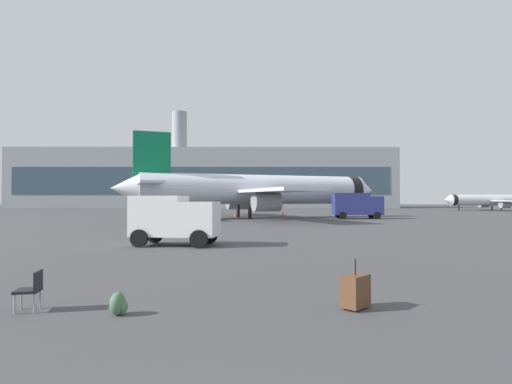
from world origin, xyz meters
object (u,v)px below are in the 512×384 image
fuel_truck (357,204)px  airplane_taxiing (492,200)px  safety_cone_outer (235,214)px  service_truck (150,206)px  safety_cone_far (283,214)px  safety_cone_mid (208,220)px  traveller_backpack (118,304)px  gate_chair (32,288)px  cargo_van (174,218)px  safety_cone_near (220,214)px  rolling_suitcase (356,291)px  airplane_at_gate (257,190)px

fuel_truck → airplane_taxiing: bearing=44.2°
airplane_taxiing → safety_cone_outer: size_ratio=36.88×
service_truck → safety_cone_far: bearing=32.5°
airplane_taxiing → service_truck: airplane_taxiing is taller
fuel_truck → safety_cone_mid: fuel_truck is taller
traveller_backpack → gate_chair: size_ratio=0.56×
cargo_van → safety_cone_near: 35.53m
safety_cone_far → safety_cone_outer: safety_cone_far is taller
service_truck → safety_cone_outer: (9.78, 9.08, -1.31)m
traveller_backpack → rolling_suitcase: bearing=5.4°
fuel_truck → safety_cone_outer: fuel_truck is taller
safety_cone_near → safety_cone_outer: 2.44m
safety_cone_outer → airplane_taxiing: bearing=29.6°
traveller_backpack → safety_cone_mid: bearing=93.1°
safety_cone_mid → rolling_suitcase: size_ratio=0.60×
airplane_taxiing → safety_cone_far: (-47.09, -29.11, -1.88)m
rolling_suitcase → safety_cone_mid: bearing=102.0°
fuel_truck → gate_chair: size_ratio=6.98×
airplane_at_gate → safety_cone_near: bearing=145.8°
airplane_taxiing → cargo_van: (-55.44, -67.30, -0.80)m
safety_cone_outer → traveller_backpack: 49.80m
fuel_truck → traveller_backpack: fuel_truck is taller
safety_cone_near → airplane_taxiing: bearing=29.6°
rolling_suitcase → gate_chair: (-7.04, -0.16, 0.11)m
service_truck → traveller_backpack: size_ratio=10.67×
service_truck → safety_cone_far: service_truck is taller
service_truck → cargo_van: bearing=-73.5°
service_truck → rolling_suitcase: service_truck is taller
safety_cone_far → traveller_backpack: size_ratio=1.53×
safety_cone_near → rolling_suitcase: bearing=-81.8°
safety_cone_mid → safety_cone_outer: safety_cone_mid is taller
safety_cone_mid → safety_cone_outer: size_ratio=1.11×
service_truck → safety_cone_far: size_ratio=6.98×
service_truck → cargo_van: (8.19, -27.66, -0.16)m
cargo_van → rolling_suitcase: (6.40, -12.58, -1.06)m
airplane_at_gate → rolling_suitcase: size_ratio=31.58×
airplane_at_gate → fuel_truck: bearing=-9.7°
service_truck → airplane_at_gate: bearing=19.1°
rolling_suitcase → airplane_at_gate: bearing=92.4°
airplane_taxiing → gate_chair: bearing=-125.0°
fuel_truck → safety_cone_mid: (-17.42, -10.41, -1.44)m
airplane_taxiing → airplane_at_gate: bearing=-145.3°
cargo_van → safety_cone_far: 39.11m
fuel_truck → service_truck: bearing=-174.8°
safety_cone_mid → gate_chair: size_ratio=0.77×
airplane_at_gate → fuel_truck: 12.77m
airplane_taxiing → rolling_suitcase: size_ratio=19.97×
safety_cone_mid → safety_cone_far: bearing=64.8°
traveller_backpack → gate_chair: bearing=170.8°
traveller_backpack → gate_chair: gate_chair is taller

